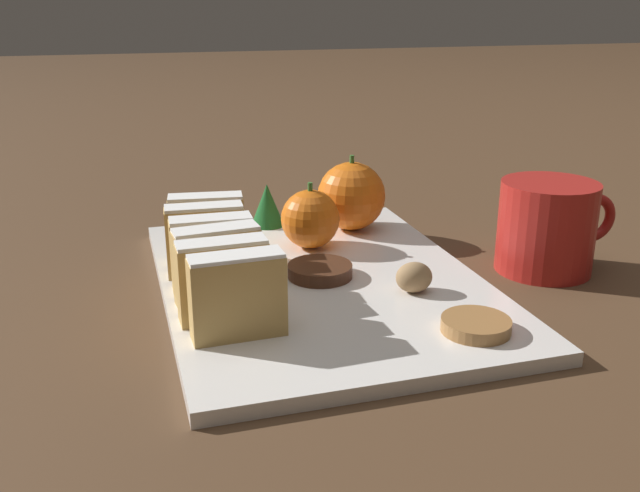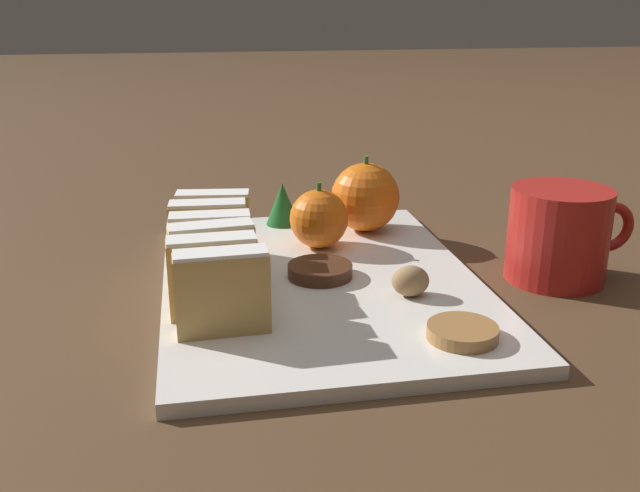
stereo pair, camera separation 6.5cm
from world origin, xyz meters
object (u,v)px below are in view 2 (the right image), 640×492
at_px(orange_near, 319,219).
at_px(coffee_mug, 560,234).
at_px(orange_far, 365,197).
at_px(chocolate_cookie, 321,269).
at_px(walnut, 410,281).

height_order(orange_near, coffee_mug, coffee_mug).
height_order(orange_far, chocolate_cookie, orange_far).
height_order(orange_far, walnut, orange_far).
bearing_deg(walnut, orange_far, 88.41).
bearing_deg(orange_near, chocolate_cookie, -98.99).
bearing_deg(chocolate_cookie, orange_far, 60.01).
distance_m(orange_near, walnut, 0.15).
bearing_deg(orange_near, coffee_mug, -24.85).
distance_m(walnut, chocolate_cookie, 0.09).
bearing_deg(orange_far, walnut, -91.59).
bearing_deg(orange_far, orange_near, -142.52).
xyz_separation_m(chocolate_cookie, coffee_mug, (0.22, -0.02, 0.03)).
height_order(orange_near, chocolate_cookie, orange_near).
relative_size(orange_near, coffee_mug, 0.55).
relative_size(chocolate_cookie, coffee_mug, 0.48).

